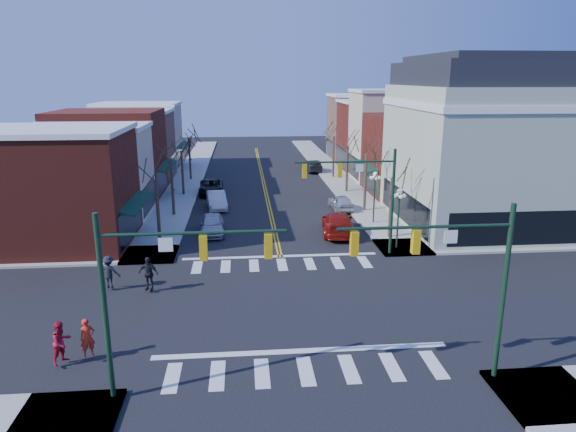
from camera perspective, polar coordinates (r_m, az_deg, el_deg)
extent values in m
plane|color=black|center=(27.37, 0.37, -9.98)|extent=(160.00, 160.00, 0.00)
cube|color=#9E9B93|center=(46.56, -12.83, 0.41)|extent=(3.50, 70.00, 0.15)
cube|color=#9E9B93|center=(47.46, 8.59, 0.90)|extent=(3.50, 70.00, 0.15)
cube|color=maroon|center=(39.43, -24.48, 2.64)|extent=(10.00, 8.50, 8.00)
cube|color=beige|center=(46.72, -21.43, 4.41)|extent=(10.00, 7.00, 7.50)
cube|color=maroon|center=(54.28, -19.21, 6.52)|extent=(10.00, 9.00, 8.50)
cube|color=#8C644D|center=(62.29, -17.41, 7.35)|extent=(10.00, 7.50, 7.80)
cube|color=beige|center=(69.81, -16.13, 8.39)|extent=(10.00, 8.00, 8.20)
cube|color=maroon|center=(54.03, 14.34, 6.58)|extent=(10.00, 8.50, 8.00)
cube|color=beige|center=(61.21, 12.01, 8.62)|extent=(10.00, 7.00, 10.00)
cube|color=maroon|center=(68.45, 10.15, 8.75)|extent=(10.00, 8.00, 8.50)
cube|color=#8C644D|center=(76.13, 8.58, 9.63)|extent=(10.00, 8.00, 9.00)
cube|color=#A7B49B|center=(43.91, 20.52, 6.19)|extent=(12.00, 14.00, 11.00)
cube|color=white|center=(43.53, 21.02, 11.52)|extent=(12.25, 14.25, 0.50)
cube|color=black|center=(43.48, 21.32, 14.53)|extent=(11.40, 13.40, 1.80)
cube|color=black|center=(43.50, 21.46, 15.97)|extent=(9.80, 11.80, 0.60)
cylinder|color=#14331E|center=(19.68, -19.68, -9.86)|extent=(0.20, 0.20, 7.20)
cylinder|color=#14331E|center=(18.11, -10.47, -1.87)|extent=(6.50, 0.12, 0.12)
cube|color=gold|center=(18.25, -9.37, -3.50)|extent=(0.28, 0.28, 0.90)
cube|color=gold|center=(18.22, -2.21, -3.34)|extent=(0.28, 0.28, 0.90)
cylinder|color=#14331E|center=(21.41, 22.80, -8.11)|extent=(0.20, 0.20, 7.20)
cylinder|color=#14331E|center=(19.18, 15.03, -1.18)|extent=(6.50, 0.12, 0.12)
cube|color=gold|center=(19.23, 14.01, -2.78)|extent=(0.28, 0.28, 0.90)
cube|color=gold|center=(18.62, 7.37, -3.04)|extent=(0.28, 0.28, 0.90)
cylinder|color=#14331E|center=(34.47, 11.51, 1.39)|extent=(0.20, 0.20, 7.20)
cylinder|color=#14331E|center=(33.13, 6.34, 6.00)|extent=(6.50, 0.12, 0.12)
cube|color=gold|center=(33.16, 5.76, 5.06)|extent=(0.28, 0.28, 0.90)
cube|color=gold|center=(32.81, 1.84, 5.02)|extent=(0.28, 0.28, 0.90)
cylinder|color=#14331E|center=(36.12, 12.11, -0.64)|extent=(0.12, 0.12, 4.00)
sphere|color=white|center=(35.60, 12.30, 2.69)|extent=(0.36, 0.36, 0.36)
cylinder|color=#14331E|center=(42.16, 9.55, 1.75)|extent=(0.12, 0.12, 4.00)
sphere|color=white|center=(41.72, 9.68, 4.63)|extent=(0.36, 0.36, 0.36)
cylinder|color=#382B21|center=(37.32, -14.24, 0.34)|extent=(0.24, 0.24, 4.76)
cylinder|color=#382B21|center=(45.00, -12.73, 3.11)|extent=(0.24, 0.24, 5.04)
cylinder|color=#382B21|center=(52.84, -11.64, 4.66)|extent=(0.24, 0.24, 4.55)
cylinder|color=#382B21|center=(60.65, -10.84, 6.19)|extent=(0.24, 0.24, 4.90)
cylinder|color=#382B21|center=(38.40, 11.34, 0.82)|extent=(0.24, 0.24, 4.62)
cylinder|color=#382B21|center=(45.87, 8.58, 3.63)|extent=(0.24, 0.24, 5.18)
cylinder|color=#382B21|center=(53.57, 6.57, 5.16)|extent=(0.24, 0.24, 4.83)
cylinder|color=#382B21|center=(61.31, 5.07, 6.53)|extent=(0.24, 0.24, 4.97)
imported|color=#ADADB2|center=(39.69, -8.43, -0.90)|extent=(2.02, 4.53, 1.51)
imported|color=silver|center=(47.36, -7.93, 1.76)|extent=(2.18, 4.80, 1.53)
imported|color=black|center=(53.33, -8.52, 3.20)|extent=(2.61, 5.32, 1.46)
imported|color=maroon|center=(39.42, 5.57, -0.81)|extent=(2.98, 5.93, 1.65)
imported|color=silver|center=(46.59, 5.88, 1.52)|extent=(1.98, 4.23, 1.40)
imported|color=black|center=(65.45, 2.65, 5.57)|extent=(2.16, 4.66, 1.48)
imported|color=red|center=(23.79, -21.38, -12.50)|extent=(0.74, 0.65, 1.70)
imported|color=red|center=(23.69, -23.86, -12.71)|extent=(1.07, 1.13, 1.84)
imported|color=black|center=(29.65, -15.26, -6.17)|extent=(1.22, 0.77, 1.93)
imported|color=black|center=(30.58, -19.27, -5.89)|extent=(1.29, 0.83, 1.88)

